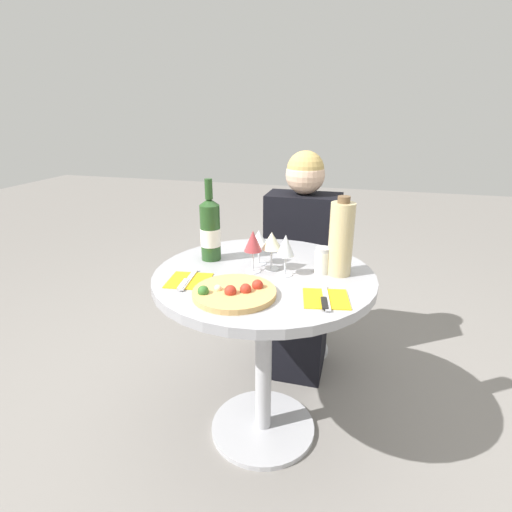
{
  "coord_description": "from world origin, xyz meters",
  "views": [
    {
      "loc": [
        0.35,
        -1.39,
        1.37
      ],
      "look_at": [
        -0.01,
        -0.09,
        0.87
      ],
      "focal_mm": 28.0,
      "sensor_mm": 36.0,
      "label": 1
    }
  ],
  "objects_px": {
    "pizza_large": "(234,292)",
    "tall_carafe": "(341,238)",
    "chair_behind_diner": "(302,284)",
    "wine_bottle": "(210,230)",
    "dining_table": "(264,310)",
    "seated_diner": "(299,272)"
  },
  "relations": [
    {
      "from": "dining_table",
      "to": "tall_carafe",
      "type": "distance_m",
      "value": 0.42
    },
    {
      "from": "seated_diner",
      "to": "wine_bottle",
      "type": "bearing_deg",
      "value": 60.5
    },
    {
      "from": "dining_table",
      "to": "pizza_large",
      "type": "height_order",
      "value": "pizza_large"
    },
    {
      "from": "chair_behind_diner",
      "to": "seated_diner",
      "type": "xyz_separation_m",
      "value": [
        -0.0,
        -0.14,
        0.13
      ]
    },
    {
      "from": "wine_bottle",
      "to": "tall_carafe",
      "type": "bearing_deg",
      "value": -2.21
    },
    {
      "from": "dining_table",
      "to": "seated_diner",
      "type": "distance_m",
      "value": 0.62
    },
    {
      "from": "chair_behind_diner",
      "to": "tall_carafe",
      "type": "relative_size",
      "value": 2.71
    },
    {
      "from": "chair_behind_diner",
      "to": "tall_carafe",
      "type": "xyz_separation_m",
      "value": [
        0.24,
        -0.68,
        0.51
      ]
    },
    {
      "from": "chair_behind_diner",
      "to": "wine_bottle",
      "type": "xyz_separation_m",
      "value": [
        -0.3,
        -0.66,
        0.5
      ]
    },
    {
      "from": "tall_carafe",
      "to": "dining_table",
      "type": "bearing_deg",
      "value": -166.85
    },
    {
      "from": "seated_diner",
      "to": "tall_carafe",
      "type": "bearing_deg",
      "value": 113.4
    },
    {
      "from": "dining_table",
      "to": "tall_carafe",
      "type": "bearing_deg",
      "value": 13.15
    },
    {
      "from": "dining_table",
      "to": "seated_diner",
      "type": "height_order",
      "value": "seated_diner"
    },
    {
      "from": "pizza_large",
      "to": "tall_carafe",
      "type": "relative_size",
      "value": 0.95
    },
    {
      "from": "seated_diner",
      "to": "tall_carafe",
      "type": "height_order",
      "value": "seated_diner"
    },
    {
      "from": "dining_table",
      "to": "chair_behind_diner",
      "type": "distance_m",
      "value": 0.78
    },
    {
      "from": "dining_table",
      "to": "wine_bottle",
      "type": "distance_m",
      "value": 0.4
    },
    {
      "from": "dining_table",
      "to": "tall_carafe",
      "type": "height_order",
      "value": "tall_carafe"
    },
    {
      "from": "pizza_large",
      "to": "tall_carafe",
      "type": "bearing_deg",
      "value": 41.57
    },
    {
      "from": "seated_diner",
      "to": "dining_table",
      "type": "bearing_deg",
      "value": 85.87
    },
    {
      "from": "pizza_large",
      "to": "seated_diner",
      "type": "bearing_deg",
      "value": 83.74
    },
    {
      "from": "chair_behind_diner",
      "to": "wine_bottle",
      "type": "height_order",
      "value": "wine_bottle"
    }
  ]
}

